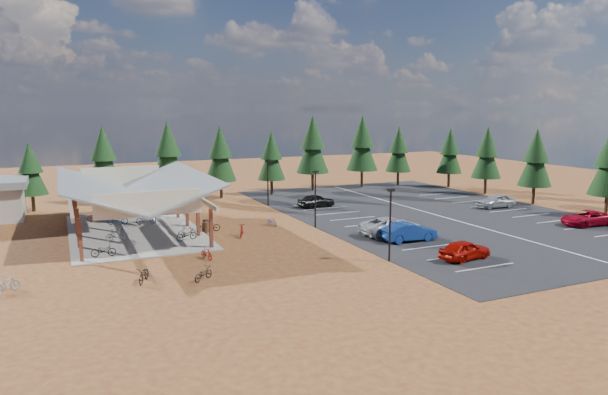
# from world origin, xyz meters

# --- Properties ---
(ground) EXTENTS (140.00, 140.00, 0.00)m
(ground) POSITION_xyz_m (0.00, 0.00, 0.00)
(ground) COLOR maroon
(ground) RESTS_ON ground
(asphalt_lot) EXTENTS (27.00, 44.00, 0.04)m
(asphalt_lot) POSITION_xyz_m (18.50, 3.00, 0.02)
(asphalt_lot) COLOR black
(asphalt_lot) RESTS_ON ground
(concrete_pad) EXTENTS (10.60, 18.60, 0.10)m
(concrete_pad) POSITION_xyz_m (-10.00, 7.00, 0.05)
(concrete_pad) COLOR gray
(concrete_pad) RESTS_ON ground
(bike_pavilion) EXTENTS (11.65, 19.40, 4.97)m
(bike_pavilion) POSITION_xyz_m (-10.00, 7.00, 3.82)
(bike_pavilion) COLOR #5B261A
(bike_pavilion) RESTS_ON concrete_pad
(lamp_post_0) EXTENTS (0.50, 0.25, 5.14)m
(lamp_post_0) POSITION_xyz_m (5.00, -10.00, 2.98)
(lamp_post_0) COLOR black
(lamp_post_0) RESTS_ON ground
(lamp_post_1) EXTENTS (0.50, 0.25, 5.14)m
(lamp_post_1) POSITION_xyz_m (5.00, 2.00, 2.98)
(lamp_post_1) COLOR black
(lamp_post_1) RESTS_ON ground
(lamp_post_2) EXTENTS (0.50, 0.25, 5.14)m
(lamp_post_2) POSITION_xyz_m (5.00, 14.00, 2.98)
(lamp_post_2) COLOR black
(lamp_post_2) RESTS_ON ground
(trash_bin_0) EXTENTS (0.60, 0.60, 0.90)m
(trash_bin_0) POSITION_xyz_m (-4.10, 5.27, 0.45)
(trash_bin_0) COLOR #3F2616
(trash_bin_0) RESTS_ON ground
(trash_bin_1) EXTENTS (0.60, 0.60, 0.90)m
(trash_bin_1) POSITION_xyz_m (-4.47, 4.09, 0.45)
(trash_bin_1) COLOR #3F2616
(trash_bin_1) RESTS_ON ground
(pine_1) EXTENTS (3.11, 3.11, 7.23)m
(pine_1) POSITION_xyz_m (-18.33, 21.11, 4.41)
(pine_1) COLOR #382314
(pine_1) RESTS_ON ground
(pine_2) EXTENTS (3.74, 3.74, 8.71)m
(pine_2) POSITION_xyz_m (-11.08, 22.98, 5.32)
(pine_2) COLOR #382314
(pine_2) RESTS_ON ground
(pine_3) EXTENTS (3.94, 3.94, 9.19)m
(pine_3) POSITION_xyz_m (-4.05, 22.68, 5.61)
(pine_3) COLOR #382314
(pine_3) RESTS_ON ground
(pine_4) EXTENTS (3.72, 3.72, 8.67)m
(pine_4) POSITION_xyz_m (1.76, 21.21, 5.29)
(pine_4) COLOR #382314
(pine_4) RESTS_ON ground
(pine_5) EXTENTS (3.40, 3.40, 7.92)m
(pine_5) POSITION_xyz_m (8.15, 21.06, 4.84)
(pine_5) COLOR #382314
(pine_5) RESTS_ON ground
(pine_6) EXTENTS (4.19, 4.19, 9.76)m
(pine_6) POSITION_xyz_m (14.20, 22.06, 5.97)
(pine_6) COLOR #382314
(pine_6) RESTS_ON ground
(pine_7) EXTENTS (4.17, 4.17, 9.72)m
(pine_7) POSITION_xyz_m (21.64, 22.20, 5.94)
(pine_7) COLOR #382314
(pine_7) RESTS_ON ground
(pine_8) EXTENTS (3.50, 3.50, 8.16)m
(pine_8) POSITION_xyz_m (27.10, 21.63, 4.98)
(pine_8) COLOR #382314
(pine_8) RESTS_ON ground
(pine_11) EXTENTS (3.62, 3.62, 8.44)m
(pine_11) POSITION_xyz_m (32.49, 2.91, 5.15)
(pine_11) COLOR #382314
(pine_11) RESTS_ON ground
(pine_12) EXTENTS (3.60, 3.60, 8.38)m
(pine_12) POSITION_xyz_m (32.82, 10.82, 5.12)
(pine_12) COLOR #382314
(pine_12) RESTS_ON ground
(pine_13) EXTENTS (3.43, 3.43, 7.99)m
(pine_13) POSITION_xyz_m (32.62, 17.60, 4.88)
(pine_13) COLOR #382314
(pine_13) RESTS_ON ground
(bike_0) EXTENTS (1.76, 0.73, 0.90)m
(bike_0) POSITION_xyz_m (-13.13, -0.80, 0.55)
(bike_0) COLOR black
(bike_0) RESTS_ON concrete_pad
(bike_1) EXTENTS (1.67, 0.71, 0.97)m
(bike_1) POSITION_xyz_m (-11.84, 3.83, 0.59)
(bike_1) COLOR gray
(bike_1) RESTS_ON concrete_pad
(bike_2) EXTENTS (1.91, 1.00, 0.96)m
(bike_2) POSITION_xyz_m (-11.10, 10.13, 0.58)
(bike_2) COLOR navy
(bike_2) RESTS_ON concrete_pad
(bike_3) EXTENTS (1.64, 0.53, 0.97)m
(bike_3) POSITION_xyz_m (-12.76, 12.64, 0.59)
(bike_3) COLOR #9F3414
(bike_3) RESTS_ON concrete_pad
(bike_4) EXTENTS (1.89, 1.12, 0.94)m
(bike_4) POSITION_xyz_m (-6.66, 1.57, 0.57)
(bike_4) COLOR black
(bike_4) RESTS_ON concrete_pad
(bike_5) EXTENTS (1.55, 0.66, 0.90)m
(bike_5) POSITION_xyz_m (-6.36, 2.82, 0.55)
(bike_5) COLOR #9B9EA3
(bike_5) RESTS_ON concrete_pad
(bike_6) EXTENTS (1.90, 0.84, 0.97)m
(bike_6) POSITION_xyz_m (-8.66, 9.40, 0.58)
(bike_6) COLOR navy
(bike_6) RESTS_ON concrete_pad
(bike_7) EXTENTS (1.86, 0.79, 1.09)m
(bike_7) POSITION_xyz_m (-8.32, 13.68, 0.64)
(bike_7) COLOR maroon
(bike_7) RESTS_ON concrete_pad
(bike_8) EXTENTS (1.36, 2.01, 1.00)m
(bike_8) POSITION_xyz_m (-11.29, -7.68, 0.50)
(bike_8) COLOR black
(bike_8) RESTS_ON ground
(bike_9) EXTENTS (1.57, 1.30, 0.97)m
(bike_9) POSITION_xyz_m (-18.83, -6.30, 0.48)
(bike_9) COLOR gray
(bike_9) RESTS_ON ground
(bike_11) EXTENTS (0.79, 1.54, 0.89)m
(bike_11) POSITION_xyz_m (-6.50, -4.20, 0.44)
(bike_11) COLOR maroon
(bike_11) RESTS_ON ground
(bike_12) EXTENTS (1.64, 1.47, 0.86)m
(bike_12) POSITION_xyz_m (-7.89, -8.83, 0.43)
(bike_12) COLOR black
(bike_12) RESTS_ON ground
(bike_14) EXTENTS (0.79, 1.61, 0.81)m
(bike_14) POSITION_xyz_m (1.80, 4.44, 0.40)
(bike_14) COLOR navy
(bike_14) RESTS_ON ground
(bike_15) EXTENTS (1.16, 1.78, 1.04)m
(bike_15) POSITION_xyz_m (-2.11, 1.34, 0.52)
(bike_15) COLOR maroon
(bike_15) RESTS_ON ground
(bike_16) EXTENTS (1.86, 0.71, 0.96)m
(bike_16) POSITION_xyz_m (-4.06, 4.27, 0.48)
(bike_16) COLOR black
(bike_16) RESTS_ON ground
(car_0) EXTENTS (4.24, 2.20, 1.38)m
(car_0) POSITION_xyz_m (10.06, -11.86, 0.73)
(car_0) COLOR #970901
(car_0) RESTS_ON asphalt_lot
(car_1) EXTENTS (4.61, 1.83, 1.49)m
(car_1) POSITION_xyz_m (9.66, -5.76, 0.79)
(car_1) COLOR navy
(car_1) RESTS_ON asphalt_lot
(car_2) EXTENTS (5.64, 2.70, 1.55)m
(car_2) POSITION_xyz_m (9.48, -3.57, 0.82)
(car_2) COLOR #A4A8AC
(car_2) RESTS_ON asphalt_lot
(car_4) EXTENTS (4.29, 2.17, 1.40)m
(car_4) POSITION_xyz_m (9.44, 11.02, 0.74)
(car_4) COLOR black
(car_4) RESTS_ON asphalt_lot
(car_6) EXTENTS (5.01, 2.64, 1.34)m
(car_6) POSITION_xyz_m (27.89, -7.52, 0.71)
(car_6) COLOR maroon
(car_6) RESTS_ON asphalt_lot
(car_8) EXTENTS (4.48, 1.98, 1.50)m
(car_8) POSITION_xyz_m (26.85, 2.77, 0.79)
(car_8) COLOR #909497
(car_8) RESTS_ON asphalt_lot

